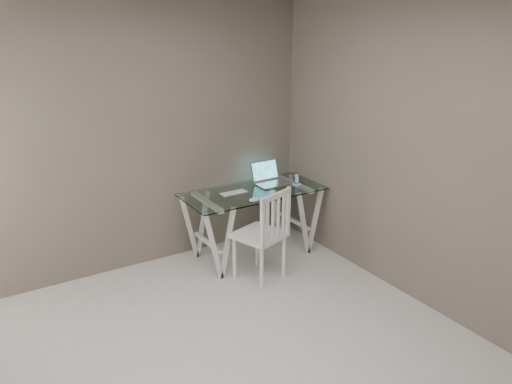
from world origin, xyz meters
TOP-DOWN VIEW (x-y plane):
  - room at (-0.06, 0.02)m, footprint 4.50×4.52m
  - desk at (1.20, 1.79)m, footprint 1.50×0.70m
  - chair at (1.01, 1.26)m, footprint 0.55×0.55m
  - laptop at (1.49, 1.93)m, footprint 0.34×0.32m
  - keyboard at (0.98, 1.83)m, footprint 0.30×0.13m
  - mouse at (1.04, 1.51)m, footprint 0.12×0.07m
  - phone_dock at (1.72, 1.72)m, footprint 0.07×0.07m

SIDE VIEW (x-z plane):
  - desk at x=1.20m, z-range 0.01..0.76m
  - chair at x=1.01m, z-range 0.05..1.00m
  - keyboard at x=0.98m, z-range 0.75..0.75m
  - mouse at x=1.04m, z-range 0.75..0.78m
  - phone_dock at x=1.72m, z-range 0.72..0.84m
  - laptop at x=1.49m, z-range 0.69..0.92m
  - room at x=-0.06m, z-range 0.36..3.07m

